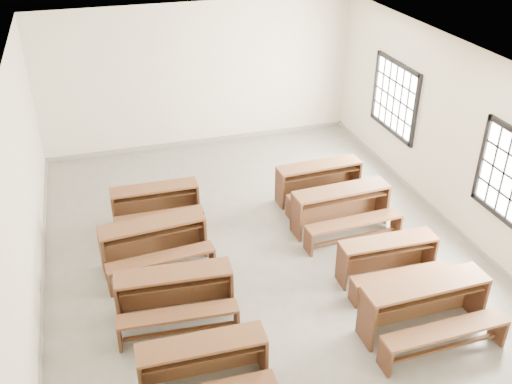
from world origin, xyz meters
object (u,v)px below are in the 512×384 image
object	(u,v)px
desk_set_6	(342,207)
desk_set_1	(175,292)
desk_set_0	(203,363)
desk_set_7	(320,180)
desk_set_2	(154,241)
desk_set_5	(388,257)
desk_set_4	(426,305)
desk_set_3	(156,202)

from	to	relation	value
desk_set_6	desk_set_1	bearing A→B (deg)	-159.28
desk_set_0	desk_set_7	world-z (taller)	desk_set_7
desk_set_2	desk_set_7	distance (m)	3.50
desk_set_1	desk_set_5	world-z (taller)	desk_set_1
desk_set_2	desk_set_5	xyz separation A→B (m)	(3.39, -1.44, -0.04)
desk_set_0	desk_set_7	size ratio (longest dim) A/B	0.96
desk_set_0	desk_set_2	xyz separation A→B (m)	(-0.19, 2.73, 0.03)
desk_set_4	desk_set_5	bearing A→B (deg)	85.08
desk_set_1	desk_set_7	xyz separation A→B (m)	(3.22, 2.45, -0.00)
desk_set_0	desk_set_4	distance (m)	3.11
desk_set_7	desk_set_6	bearing A→B (deg)	-93.61
desk_set_0	desk_set_2	world-z (taller)	desk_set_2
desk_set_0	desk_set_3	bearing A→B (deg)	91.89
desk_set_4	desk_set_5	distance (m)	1.20
desk_set_3	desk_set_7	distance (m)	3.11
desk_set_2	desk_set_3	bearing A→B (deg)	75.84
desk_set_1	desk_set_7	world-z (taller)	desk_set_1
desk_set_6	desk_set_7	xyz separation A→B (m)	(0.03, 1.06, -0.03)
desk_set_2	desk_set_7	size ratio (longest dim) A/B	1.05
desk_set_1	desk_set_6	size ratio (longest dim) A/B	0.96
desk_set_5	desk_set_6	distance (m)	1.50
desk_set_0	desk_set_6	bearing A→B (deg)	43.99
desk_set_0	desk_set_4	bearing A→B (deg)	3.72
desk_set_4	desk_set_6	bearing A→B (deg)	89.46
desk_set_2	desk_set_4	size ratio (longest dim) A/B	0.98
desk_set_2	desk_set_6	distance (m)	3.29
desk_set_6	desk_set_7	distance (m)	1.06
desk_set_3	desk_set_5	size ratio (longest dim) A/B	1.01
desk_set_4	desk_set_6	distance (m)	2.69
desk_set_2	desk_set_6	xyz separation A→B (m)	(3.29, 0.06, 0.01)
desk_set_1	desk_set_5	size ratio (longest dim) A/B	1.10
desk_set_3	desk_set_6	xyz separation A→B (m)	(3.09, -1.18, 0.05)
desk_set_1	desk_set_4	xyz separation A→B (m)	(3.21, -1.31, 0.03)
desk_set_1	desk_set_2	size ratio (longest dim) A/B	0.98
desk_set_0	desk_set_1	size ratio (longest dim) A/B	0.94
desk_set_1	desk_set_4	size ratio (longest dim) A/B	0.96
desk_set_2	desk_set_5	size ratio (longest dim) A/B	1.12
desk_set_2	desk_set_7	world-z (taller)	desk_set_2
desk_set_2	desk_set_6	size ratio (longest dim) A/B	0.98
desk_set_4	desk_set_6	size ratio (longest dim) A/B	1.00
desk_set_7	desk_set_5	bearing A→B (deg)	-90.63
desk_set_4	desk_set_0	bearing A→B (deg)	-179.10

